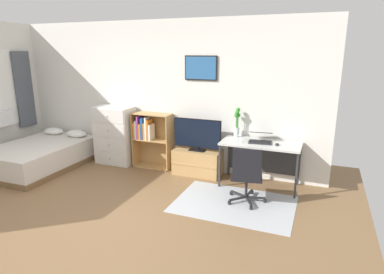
{
  "coord_description": "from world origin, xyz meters",
  "views": [
    {
      "loc": [
        2.84,
        -2.99,
        2.15
      ],
      "look_at": [
        1.02,
        1.5,
        0.87
      ],
      "focal_mm": 30.53,
      "sensor_mm": 36.0,
      "label": 1
    }
  ],
  "objects_px": {
    "laptop": "(261,138)",
    "computer_mouse": "(277,144)",
    "wine_glass": "(241,134)",
    "television": "(197,135)",
    "office_chair": "(247,174)",
    "bed": "(40,155)",
    "desk": "(261,149)",
    "tv_stand": "(197,162)",
    "dresser": "(115,135)",
    "bookshelf": "(149,136)",
    "bamboo_vase": "(237,122)"
  },
  "relations": [
    {
      "from": "television",
      "to": "bed",
      "type": "bearing_deg",
      "value": -165.63
    },
    {
      "from": "laptop",
      "to": "wine_glass",
      "type": "distance_m",
      "value": 0.34
    },
    {
      "from": "desk",
      "to": "office_chair",
      "type": "height_order",
      "value": "office_chair"
    },
    {
      "from": "bed",
      "to": "tv_stand",
      "type": "relative_size",
      "value": 2.31
    },
    {
      "from": "dresser",
      "to": "laptop",
      "type": "xyz_separation_m",
      "value": [
        2.83,
        -0.03,
        0.24
      ]
    },
    {
      "from": "office_chair",
      "to": "laptop",
      "type": "bearing_deg",
      "value": 76.83
    },
    {
      "from": "bookshelf",
      "to": "computer_mouse",
      "type": "relative_size",
      "value": 9.98
    },
    {
      "from": "bookshelf",
      "to": "tv_stand",
      "type": "height_order",
      "value": "bookshelf"
    },
    {
      "from": "bookshelf",
      "to": "bed",
      "type": "bearing_deg",
      "value": -156.81
    },
    {
      "from": "tv_stand",
      "to": "desk",
      "type": "relative_size",
      "value": 0.68
    },
    {
      "from": "desk",
      "to": "bamboo_vase",
      "type": "xyz_separation_m",
      "value": [
        -0.46,
        0.14,
        0.39
      ]
    },
    {
      "from": "television",
      "to": "tv_stand",
      "type": "bearing_deg",
      "value": 90.0
    },
    {
      "from": "desk",
      "to": "bamboo_vase",
      "type": "relative_size",
      "value": 2.52
    },
    {
      "from": "computer_mouse",
      "to": "wine_glass",
      "type": "xyz_separation_m",
      "value": [
        -0.57,
        -0.03,
        0.12
      ]
    },
    {
      "from": "laptop",
      "to": "bed",
      "type": "bearing_deg",
      "value": -176.61
    },
    {
      "from": "tv_stand",
      "to": "bamboo_vase",
      "type": "distance_m",
      "value": 1.03
    },
    {
      "from": "television",
      "to": "bamboo_vase",
      "type": "relative_size",
      "value": 1.75
    },
    {
      "from": "tv_stand",
      "to": "bed",
      "type": "bearing_deg",
      "value": -165.22
    },
    {
      "from": "bookshelf",
      "to": "office_chair",
      "type": "relative_size",
      "value": 1.21
    },
    {
      "from": "television",
      "to": "wine_glass",
      "type": "relative_size",
      "value": 4.83
    },
    {
      "from": "office_chair",
      "to": "computer_mouse",
      "type": "xyz_separation_m",
      "value": [
        0.31,
        0.67,
        0.3
      ]
    },
    {
      "from": "office_chair",
      "to": "bamboo_vase",
      "type": "xyz_separation_m",
      "value": [
        -0.41,
        0.95,
        0.54
      ]
    },
    {
      "from": "bookshelf",
      "to": "laptop",
      "type": "height_order",
      "value": "bookshelf"
    },
    {
      "from": "bed",
      "to": "television",
      "type": "height_order",
      "value": "television"
    },
    {
      "from": "bamboo_vase",
      "to": "wine_glass",
      "type": "height_order",
      "value": "bamboo_vase"
    },
    {
      "from": "desk",
      "to": "computer_mouse",
      "type": "distance_m",
      "value": 0.33
    },
    {
      "from": "television",
      "to": "computer_mouse",
      "type": "relative_size",
      "value": 8.36
    },
    {
      "from": "wine_glass",
      "to": "computer_mouse",
      "type": "bearing_deg",
      "value": 3.5
    },
    {
      "from": "laptop",
      "to": "computer_mouse",
      "type": "bearing_deg",
      "value": -31.2
    },
    {
      "from": "wine_glass",
      "to": "tv_stand",
      "type": "bearing_deg",
      "value": 165.93
    },
    {
      "from": "office_chair",
      "to": "dresser",
      "type": "bearing_deg",
      "value": 152.96
    },
    {
      "from": "dresser",
      "to": "television",
      "type": "height_order",
      "value": "dresser"
    },
    {
      "from": "dresser",
      "to": "desk",
      "type": "height_order",
      "value": "dresser"
    },
    {
      "from": "tv_stand",
      "to": "office_chair",
      "type": "xyz_separation_m",
      "value": [
        1.07,
        -0.83,
        0.23
      ]
    },
    {
      "from": "tv_stand",
      "to": "desk",
      "type": "bearing_deg",
      "value": -1.34
    },
    {
      "from": "computer_mouse",
      "to": "bamboo_vase",
      "type": "distance_m",
      "value": 0.81
    },
    {
      "from": "laptop",
      "to": "bamboo_vase",
      "type": "relative_size",
      "value": 0.88
    },
    {
      "from": "bookshelf",
      "to": "desk",
      "type": "xyz_separation_m",
      "value": [
        2.13,
        -0.08,
        -0.0
      ]
    },
    {
      "from": "bookshelf",
      "to": "laptop",
      "type": "bearing_deg",
      "value": -2.53
    },
    {
      "from": "television",
      "to": "laptop",
      "type": "bearing_deg",
      "value": -1.06
    },
    {
      "from": "bed",
      "to": "desk",
      "type": "bearing_deg",
      "value": 9.55
    },
    {
      "from": "bookshelf",
      "to": "wine_glass",
      "type": "relative_size",
      "value": 5.77
    },
    {
      "from": "dresser",
      "to": "desk",
      "type": "distance_m",
      "value": 2.84
    },
    {
      "from": "desk",
      "to": "wine_glass",
      "type": "distance_m",
      "value": 0.45
    },
    {
      "from": "bed",
      "to": "wine_glass",
      "type": "relative_size",
      "value": 10.88
    },
    {
      "from": "television",
      "to": "wine_glass",
      "type": "bearing_deg",
      "value": -12.59
    },
    {
      "from": "wine_glass",
      "to": "bed",
      "type": "bearing_deg",
      "value": -171.39
    },
    {
      "from": "wine_glass",
      "to": "television",
      "type": "bearing_deg",
      "value": 167.41
    },
    {
      "from": "bookshelf",
      "to": "wine_glass",
      "type": "height_order",
      "value": "bookshelf"
    },
    {
      "from": "office_chair",
      "to": "laptop",
      "type": "xyz_separation_m",
      "value": [
        0.03,
        0.79,
        0.35
      ]
    }
  ]
}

